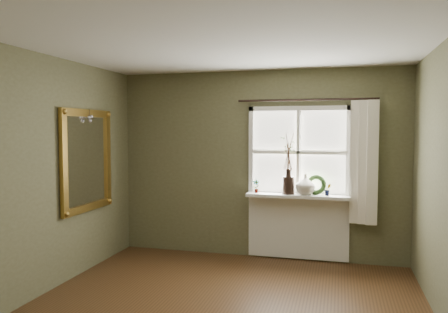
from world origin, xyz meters
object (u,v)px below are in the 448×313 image
dark_jug (288,185)px  cream_vase (305,184)px  wreath (316,187)px  gilt_mirror (87,160)px

dark_jug → cream_vase: size_ratio=0.86×
dark_jug → cream_vase: 0.23m
dark_jug → wreath: bearing=6.3°
cream_vase → gilt_mirror: gilt_mirror is taller
wreath → dark_jug: bearing=-165.0°
wreath → gilt_mirror: 2.98m
dark_jug → wreath: 0.37m
gilt_mirror → wreath: bearing=21.2°
cream_vase → gilt_mirror: 2.84m
gilt_mirror → dark_jug: bearing=23.3°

